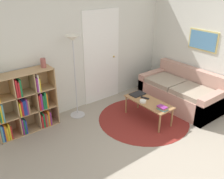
{
  "coord_description": "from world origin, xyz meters",
  "views": [
    {
      "loc": [
        -2.59,
        -1.66,
        2.68
      ],
      "look_at": [
        -0.16,
        1.45,
        0.85
      ],
      "focal_mm": 40.0,
      "sensor_mm": 36.0,
      "label": 1
    }
  ],
  "objects_px": {
    "couch": "(181,93)",
    "coffee_table": "(148,103)",
    "bookshelf": "(23,105)",
    "laptop": "(138,94)",
    "vase_on_shelf": "(43,63)",
    "bowl": "(143,101)",
    "floor_lamp": "(74,53)"
  },
  "relations": [
    {
      "from": "coffee_table",
      "to": "bowl",
      "type": "xyz_separation_m",
      "value": [
        -0.12,
        0.04,
        0.07
      ]
    },
    {
      "from": "vase_on_shelf",
      "to": "couch",
      "type": "bearing_deg",
      "value": -23.07
    },
    {
      "from": "couch",
      "to": "vase_on_shelf",
      "type": "bearing_deg",
      "value": 156.93
    },
    {
      "from": "bookshelf",
      "to": "bowl",
      "type": "bearing_deg",
      "value": -29.26
    },
    {
      "from": "floor_lamp",
      "to": "bowl",
      "type": "xyz_separation_m",
      "value": [
        0.91,
        -0.98,
        -0.9
      ]
    },
    {
      "from": "coffee_table",
      "to": "bowl",
      "type": "distance_m",
      "value": 0.14
    },
    {
      "from": "couch",
      "to": "coffee_table",
      "type": "xyz_separation_m",
      "value": [
        -1.05,
        -0.0,
        0.08
      ]
    },
    {
      "from": "floor_lamp",
      "to": "couch",
      "type": "distance_m",
      "value": 2.54
    },
    {
      "from": "bookshelf",
      "to": "bowl",
      "type": "distance_m",
      "value": 2.24
    },
    {
      "from": "floor_lamp",
      "to": "bowl",
      "type": "distance_m",
      "value": 1.61
    },
    {
      "from": "couch",
      "to": "vase_on_shelf",
      "type": "height_order",
      "value": "vase_on_shelf"
    },
    {
      "from": "couch",
      "to": "coffee_table",
      "type": "bearing_deg",
      "value": -179.94
    },
    {
      "from": "couch",
      "to": "coffee_table",
      "type": "distance_m",
      "value": 1.05
    },
    {
      "from": "bookshelf",
      "to": "laptop",
      "type": "bearing_deg",
      "value": -20.19
    },
    {
      "from": "coffee_table",
      "to": "laptop",
      "type": "xyz_separation_m",
      "value": [
        0.04,
        0.36,
        0.06
      ]
    },
    {
      "from": "floor_lamp",
      "to": "vase_on_shelf",
      "type": "bearing_deg",
      "value": 168.93
    },
    {
      "from": "floor_lamp",
      "to": "couch",
      "type": "xyz_separation_m",
      "value": [
        2.08,
        -1.02,
        -1.04
      ]
    },
    {
      "from": "bookshelf",
      "to": "floor_lamp",
      "type": "height_order",
      "value": "floor_lamp"
    },
    {
      "from": "laptop",
      "to": "bookshelf",
      "type": "bearing_deg",
      "value": 159.81
    },
    {
      "from": "couch",
      "to": "bowl",
      "type": "height_order",
      "value": "couch"
    },
    {
      "from": "bookshelf",
      "to": "bowl",
      "type": "relative_size",
      "value": 9.09
    },
    {
      "from": "bookshelf",
      "to": "vase_on_shelf",
      "type": "xyz_separation_m",
      "value": [
        0.47,
        -0.0,
        0.7
      ]
    },
    {
      "from": "laptop",
      "to": "vase_on_shelf",
      "type": "xyz_separation_m",
      "value": [
        -1.64,
        0.77,
        0.81
      ]
    },
    {
      "from": "coffee_table",
      "to": "bowl",
      "type": "relative_size",
      "value": 8.0
    },
    {
      "from": "floor_lamp",
      "to": "vase_on_shelf",
      "type": "xyz_separation_m",
      "value": [
        -0.57,
        0.11,
        -0.1
      ]
    },
    {
      "from": "floor_lamp",
      "to": "laptop",
      "type": "relative_size",
      "value": 5.39
    },
    {
      "from": "couch",
      "to": "vase_on_shelf",
      "type": "distance_m",
      "value": 3.03
    },
    {
      "from": "coffee_table",
      "to": "laptop",
      "type": "distance_m",
      "value": 0.36
    },
    {
      "from": "bookshelf",
      "to": "vase_on_shelf",
      "type": "distance_m",
      "value": 0.84
    },
    {
      "from": "coffee_table",
      "to": "laptop",
      "type": "height_order",
      "value": "laptop"
    },
    {
      "from": "bowl",
      "to": "couch",
      "type": "bearing_deg",
      "value": -1.87
    },
    {
      "from": "bowl",
      "to": "coffee_table",
      "type": "bearing_deg",
      "value": -18.2
    }
  ]
}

